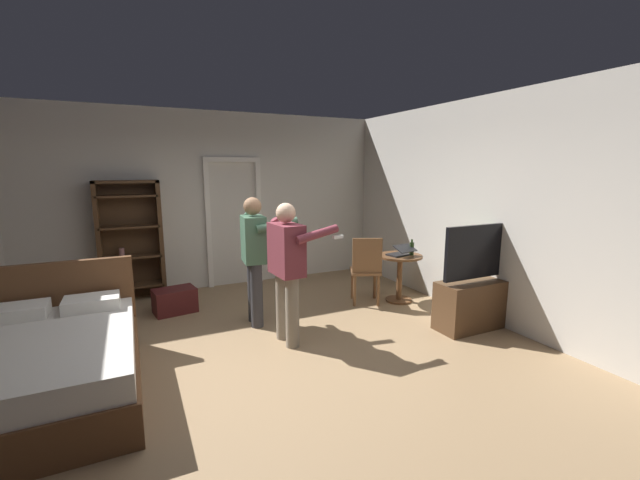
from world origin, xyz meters
TOP-DOWN VIEW (x-y plane):
  - ground_plane at (0.00, 0.00)m, footprint 6.24×6.24m
  - wall_back at (0.00, 2.88)m, footprint 5.92×0.12m
  - wall_right at (2.90, 0.00)m, footprint 0.12×5.87m
  - doorway_frame at (0.30, 2.80)m, footprint 0.93×0.08m
  - bed at (-1.97, 0.07)m, footprint 1.39×1.93m
  - bookshelf at (-1.28, 2.65)m, footprint 0.88×0.32m
  - tv_flatscreen at (2.54, -0.36)m, footprint 1.11×0.40m
  - side_table at (2.27, 0.86)m, footprint 0.64×0.64m
  - laptop at (2.25, 0.81)m, footprint 0.37×0.38m
  - bottle_on_table at (2.41, 0.78)m, footprint 0.06×0.06m
  - wooden_chair at (1.76, 0.97)m, footprint 0.56×0.56m
  - person_blue_shirt at (0.27, 0.24)m, footprint 0.72×0.62m
  - person_striped_shirt at (0.11, 0.93)m, footprint 0.68×0.58m
  - suitcase_dark at (-0.79, 1.79)m, footprint 0.59×0.43m

SIDE VIEW (x-z plane):
  - ground_plane at x=0.00m, z-range 0.00..0.00m
  - suitcase_dark at x=-0.79m, z-range 0.00..0.33m
  - bed at x=-1.97m, z-range -0.21..0.81m
  - tv_flatscreen at x=2.54m, z-range -0.25..1.04m
  - side_table at x=2.27m, z-range 0.12..0.82m
  - wooden_chair at x=1.76m, z-range 0.05..1.04m
  - laptop at x=2.25m, z-range 0.67..0.84m
  - bottle_on_table at x=2.41m, z-range 0.68..0.92m
  - person_striped_shirt at x=0.11m, z-range 0.11..1.72m
  - person_blue_shirt at x=0.27m, z-range 0.13..1.72m
  - bookshelf at x=-1.28m, z-range 0.07..1.85m
  - doorway_frame at x=0.30m, z-range 0.16..2.29m
  - wall_back at x=0.00m, z-range 0.00..2.85m
  - wall_right at x=2.90m, z-range 0.00..2.85m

